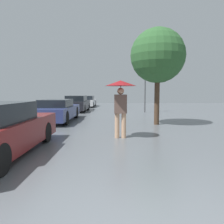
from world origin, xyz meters
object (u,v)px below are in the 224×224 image
at_px(parked_car_second, 57,111).
at_px(street_lamp, 145,77).
at_px(parked_car_farthest, 87,101).
at_px(pedestrian, 121,94).
at_px(tree, 158,56).
at_px(parked_car_third, 77,104).

distance_m(parked_car_second, street_lamp, 7.77).
relative_size(parked_car_second, street_lamp, 1.12).
xyz_separation_m(parked_car_second, parked_car_farthest, (0.12, 12.08, -0.01)).
distance_m(pedestrian, parked_car_farthest, 16.68).
bearing_deg(pedestrian, street_lamp, 77.05).
xyz_separation_m(pedestrian, tree, (1.82, 3.09, 1.73)).
relative_size(pedestrian, parked_car_third, 0.42).
bearing_deg(tree, parked_car_second, 166.76).
distance_m(parked_car_third, parked_car_farthest, 5.68).
height_order(pedestrian, street_lamp, street_lamp).
distance_m(parked_car_farthest, tree, 14.40).
height_order(parked_car_farthest, tree, tree).
bearing_deg(parked_car_third, pedestrian, -73.08).
bearing_deg(tree, pedestrian, -120.51).
relative_size(pedestrian, parked_car_farthest, 0.42).
relative_size(parked_car_farthest, street_lamp, 1.14).
xyz_separation_m(parked_car_second, parked_car_third, (-0.03, 6.40, 0.03)).
relative_size(parked_car_third, street_lamp, 1.14).
bearing_deg(parked_car_farthest, parked_car_third, -91.51).
height_order(pedestrian, parked_car_third, pedestrian).
bearing_deg(pedestrian, parked_car_second, 126.94).
bearing_deg(street_lamp, parked_car_third, 167.22).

